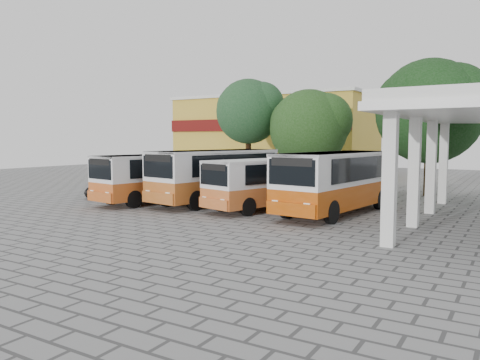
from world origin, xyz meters
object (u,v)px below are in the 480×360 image
Objects in this scene: bus_far_right at (336,178)px; bus_centre_left at (216,173)px; bus_far_left at (158,175)px; parked_car at (111,188)px; bus_centre_right at (267,180)px.

bus_centre_left is at bearing -173.55° from bus_far_right.
bus_far_left is 2.06× the size of parked_car.
bus_centre_left is at bearing 30.79° from bus_far_left.
bus_centre_right is (3.66, -0.45, -0.24)m from bus_centre_left.
bus_far_right is (7.39, -0.06, -0.01)m from bus_centre_left.
parked_car is (-4.25, 0.25, -1.10)m from bus_far_left.
bus_centre_left is 3.69m from bus_centre_right.
bus_far_right reaches higher than parked_car.
bus_centre_left is 2.25× the size of parked_car.
bus_far_left is 1.04× the size of bus_centre_right.
bus_centre_right is at bearing 2.88° from bus_centre_left.
bus_centre_right is 3.76m from bus_far_right.
bus_centre_left reaches higher than bus_centre_right.
bus_far_right is 15.08m from parked_car.
bus_far_left is 4.39m from parked_car.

